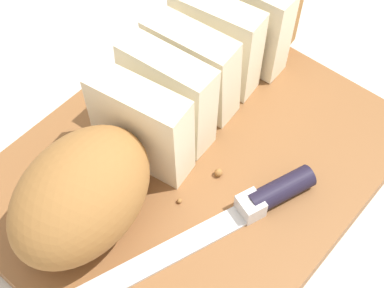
% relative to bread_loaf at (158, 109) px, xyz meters
% --- Properties ---
extents(ground_plane, '(3.00, 3.00, 0.00)m').
position_rel_bread_loaf_xyz_m(ground_plane, '(-0.00, -0.04, -0.07)').
color(ground_plane, beige).
extents(cutting_board, '(0.38, 0.30, 0.02)m').
position_rel_bread_loaf_xyz_m(cutting_board, '(-0.00, -0.04, -0.06)').
color(cutting_board, brown).
rests_on(cutting_board, ground_plane).
extents(bread_loaf, '(0.39, 0.14, 0.10)m').
position_rel_bread_loaf_xyz_m(bread_loaf, '(0.00, 0.00, 0.00)').
color(bread_loaf, '#996633').
rests_on(bread_loaf, cutting_board).
extents(bread_knife, '(0.24, 0.11, 0.02)m').
position_rel_bread_loaf_xyz_m(bread_knife, '(-0.01, -0.11, -0.04)').
color(bread_knife, silver).
rests_on(bread_knife, cutting_board).
extents(crumb_near_knife, '(0.01, 0.01, 0.01)m').
position_rel_bread_loaf_xyz_m(crumb_near_knife, '(0.00, -0.07, -0.04)').
color(crumb_near_knife, '#996633').
rests_on(crumb_near_knife, cutting_board).
extents(crumb_near_loaf, '(0.01, 0.01, 0.01)m').
position_rel_bread_loaf_xyz_m(crumb_near_loaf, '(-0.01, 0.03, -0.04)').
color(crumb_near_loaf, '#996633').
rests_on(crumb_near_loaf, cutting_board).
extents(crumb_stray_left, '(0.00, 0.00, 0.00)m').
position_rel_bread_loaf_xyz_m(crumb_stray_left, '(-0.04, -0.06, -0.04)').
color(crumb_stray_left, '#996633').
rests_on(crumb_stray_left, cutting_board).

